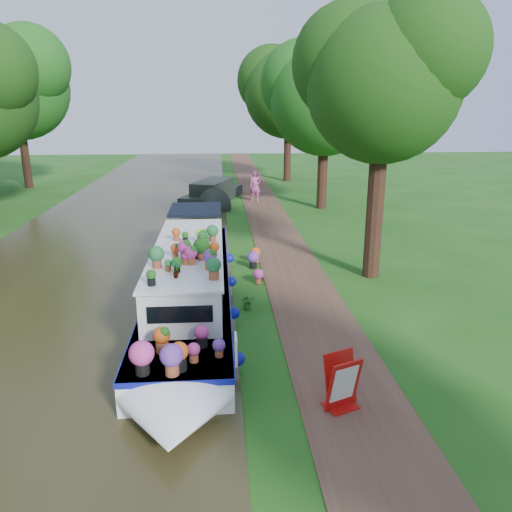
# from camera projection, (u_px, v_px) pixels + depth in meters

# --- Properties ---
(ground) EXTENTS (100.00, 100.00, 0.00)m
(ground) POSITION_uv_depth(u_px,v_px,m) (270.00, 314.00, 14.10)
(ground) COLOR #1A4D13
(ground) RESTS_ON ground
(canal_water) EXTENTS (10.00, 100.00, 0.02)m
(canal_water) POSITION_uv_depth(u_px,v_px,m) (52.00, 320.00, 13.66)
(canal_water) COLOR #2C2813
(canal_water) RESTS_ON ground
(towpath) EXTENTS (2.20, 100.00, 0.03)m
(towpath) POSITION_uv_depth(u_px,v_px,m) (312.00, 312.00, 14.18)
(towpath) COLOR #4E3324
(towpath) RESTS_ON ground
(plant_boat) EXTENTS (2.29, 13.52, 2.28)m
(plant_boat) POSITION_uv_depth(u_px,v_px,m) (189.00, 283.00, 14.07)
(plant_boat) COLOR white
(plant_boat) RESTS_ON canal_water
(tree_near_overhang) EXTENTS (5.52, 5.28, 8.99)m
(tree_near_overhang) POSITION_uv_depth(u_px,v_px,m) (383.00, 73.00, 15.39)
(tree_near_overhang) COLOR black
(tree_near_overhang) RESTS_ON ground
(tree_near_mid) EXTENTS (6.90, 6.60, 9.40)m
(tree_near_mid) POSITION_uv_depth(u_px,v_px,m) (325.00, 91.00, 26.97)
(tree_near_mid) COLOR black
(tree_near_mid) RESTS_ON ground
(tree_near_far) EXTENTS (7.59, 7.26, 10.30)m
(tree_near_far) POSITION_uv_depth(u_px,v_px,m) (288.00, 86.00, 37.27)
(tree_near_far) COLOR black
(tree_near_far) RESTS_ON ground
(tree_far_d) EXTENTS (8.05, 7.70, 10.85)m
(tree_far_d) POSITION_uv_depth(u_px,v_px,m) (15.00, 79.00, 33.90)
(tree_far_d) COLOR black
(tree_far_d) RESTS_ON ground
(second_boat) EXTENTS (3.93, 7.32, 1.33)m
(second_boat) POSITION_uv_depth(u_px,v_px,m) (213.00, 194.00, 30.29)
(second_boat) COLOR black
(second_boat) RESTS_ON canal_water
(sandwich_board) EXTENTS (0.74, 0.77, 1.08)m
(sandwich_board) POSITION_uv_depth(u_px,v_px,m) (342.00, 385.00, 9.53)
(sandwich_board) COLOR red
(sandwich_board) RESTS_ON towpath
(pedestrian_pink) EXTENTS (0.70, 0.47, 1.87)m
(pedestrian_pink) POSITION_uv_depth(u_px,v_px,m) (255.00, 186.00, 30.35)
(pedestrian_pink) COLOR pink
(pedestrian_pink) RESTS_ON towpath
(pedestrian_dark) EXTENTS (0.76, 0.61, 1.49)m
(pedestrian_dark) POSITION_uv_depth(u_px,v_px,m) (256.00, 183.00, 33.08)
(pedestrian_dark) COLOR black
(pedestrian_dark) RESTS_ON towpath
(verge_plant) EXTENTS (0.44, 0.39, 0.44)m
(verge_plant) POSITION_uv_depth(u_px,v_px,m) (248.00, 302.00, 14.35)
(verge_plant) COLOR #36661E
(verge_plant) RESTS_ON ground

